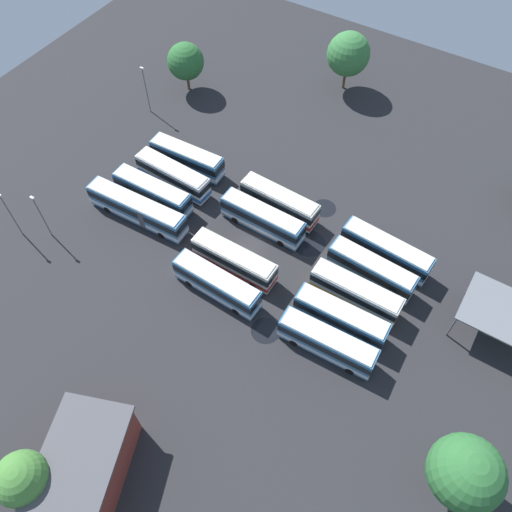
{
  "coord_description": "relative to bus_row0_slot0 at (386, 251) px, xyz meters",
  "views": [
    {
      "loc": [
        -20.86,
        32.24,
        53.12
      ],
      "look_at": [
        -1.93,
        1.49,
        1.59
      ],
      "focal_mm": 36.15,
      "sensor_mm": 36.0,
      "label": 1
    }
  ],
  "objects": [
    {
      "name": "ground_plane",
      "position": [
        15.19,
        7.35,
        -1.91
      ],
      "size": [
        107.99,
        107.99,
        0.0
      ],
      "primitive_type": "plane",
      "color": "#28282B"
    },
    {
      "name": "bus_row2_slot0",
      "position": [
        30.17,
        -0.18,
        -0.0
      ],
      "size": [
        10.97,
        2.94,
        3.61
      ],
      "color": "teal",
      "rests_on": "ground_plane"
    },
    {
      "name": "tree_east_edge",
      "position": [
        40.68,
        -14.82,
        3.14
      ],
      "size": [
        5.72,
        5.72,
        7.91
      ],
      "color": "brown",
      "rests_on": "ground_plane"
    },
    {
      "name": "bus_row0_slot3",
      "position": [
        0.61,
        11.24,
        -0.0
      ],
      "size": [
        10.86,
        2.73,
        3.61
      ],
      "color": "teal",
      "rests_on": "ground_plane"
    },
    {
      "name": "tree_south_edge",
      "position": [
        -15.7,
        21.63,
        4.5
      ],
      "size": [
        6.69,
        6.69,
        9.76
      ],
      "color": "brown",
      "rests_on": "ground_plane"
    },
    {
      "name": "bus_row0_slot0",
      "position": [
        0.0,
        0.0,
        0.0
      ],
      "size": [
        11.59,
        3.34,
        3.61
      ],
      "color": "teal",
      "rests_on": "ground_plane"
    },
    {
      "name": "tree_northeast",
      "position": [
        19.4,
        -28.27,
        4.21
      ],
      "size": [
        6.69,
        6.69,
        9.47
      ],
      "color": "brown",
      "rests_on": "ground_plane"
    },
    {
      "name": "maintenance_shelter",
      "position": [
        -14.69,
        2.66,
        2.13
      ],
      "size": [
        9.26,
        7.11,
        4.24
      ],
      "color": "slate",
      "rests_on": "ground_plane"
    },
    {
      "name": "bus_row2_slot1",
      "position": [
        29.85,
        3.51,
        -0.0
      ],
      "size": [
        11.25,
        3.02,
        3.61
      ],
      "color": "silver",
      "rests_on": "ground_plane"
    },
    {
      "name": "bus_row1_slot1",
      "position": [
        15.51,
        3.61,
        -0.0
      ],
      "size": [
        11.44,
        2.74,
        3.61
      ],
      "color": "teal",
      "rests_on": "ground_plane"
    },
    {
      "name": "bus_row1_slot0",
      "position": [
        15.09,
        -0.02,
        -0.0
      ],
      "size": [
        10.96,
        2.97,
        3.61
      ],
      "color": "silver",
      "rests_on": "ground_plane"
    },
    {
      "name": "bus_row0_slot4",
      "position": [
        0.52,
        14.77,
        -0.0
      ],
      "size": [
        11.08,
        2.91,
        3.61
      ],
      "color": "teal",
      "rests_on": "ground_plane"
    },
    {
      "name": "lamp_post_mid_lot",
      "position": [
        41.5,
        20.82,
        2.33
      ],
      "size": [
        0.56,
        0.28,
        7.66
      ],
      "color": "slate",
      "rests_on": "ground_plane"
    },
    {
      "name": "puddle_front_lane",
      "position": [
        9.13,
        2.62,
        -1.9
      ],
      "size": [
        4.31,
        4.31,
        0.01
      ],
      "primitive_type": "cylinder",
      "color": "black",
      "rests_on": "ground_plane"
    },
    {
      "name": "bus_row0_slot2",
      "position": [
        0.61,
        7.37,
        -0.0
      ],
      "size": [
        10.85,
        2.63,
        3.61
      ],
      "color": "silver",
      "rests_on": "ground_plane"
    },
    {
      "name": "depot_building",
      "position": [
        13.56,
        38.9,
        0.89
      ],
      "size": [
        10.9,
        14.23,
        5.55
      ],
      "color": "maroon",
      "rests_on": "ground_plane"
    },
    {
      "name": "lamp_post_far_corner",
      "position": [
        42.47,
        -7.06,
        2.46
      ],
      "size": [
        0.56,
        0.28,
        7.9
      ],
      "color": "slate",
      "rests_on": "ground_plane"
    },
    {
      "name": "puddle_back_corner",
      "position": [
        7.43,
        16.2,
        -1.9
      ],
      "size": [
        3.4,
        3.4,
        0.01
      ],
      "primitive_type": "cylinder",
      "color": "black",
      "rests_on": "ground_plane"
    },
    {
      "name": "bus_row1_slot4",
      "position": [
        14.94,
        14.82,
        -0.0
      ],
      "size": [
        11.23,
        2.9,
        3.61
      ],
      "color": "teal",
      "rests_on": "ground_plane"
    },
    {
      "name": "bus_row1_slot3",
      "position": [
        15.08,
        10.92,
        -0.0
      ],
      "size": [
        10.94,
        2.63,
        3.61
      ],
      "color": "silver",
      "rests_on": "ground_plane"
    },
    {
      "name": "bus_row2_slot2",
      "position": [
        30.3,
        7.41,
        -0.0
      ],
      "size": [
        11.28,
        2.66,
        3.61
      ],
      "color": "teal",
      "rests_on": "ground_plane"
    },
    {
      "name": "lamp_post_near_entrance",
      "position": [
        38.18,
        18.94,
        2.17
      ],
      "size": [
        0.56,
        0.28,
        7.34
      ],
      "color": "slate",
      "rests_on": "ground_plane"
    },
    {
      "name": "tree_northwest",
      "position": [
        16.83,
        41.92,
        3.51
      ],
      "size": [
        4.82,
        4.82,
        7.85
      ],
      "color": "brown",
      "rests_on": "ground_plane"
    },
    {
      "name": "puddle_near_shelter",
      "position": [
        10.14,
        -3.65,
        -1.9
      ],
      "size": [
        3.2,
        3.2,
        0.01
      ],
      "primitive_type": "cylinder",
      "color": "black",
      "rests_on": "ground_plane"
    },
    {
      "name": "bus_row0_slot1",
      "position": [
        0.37,
        3.52,
        -0.0
      ],
      "size": [
        10.95,
        3.15,
        3.61
      ],
      "color": "teal",
      "rests_on": "ground_plane"
    },
    {
      "name": "puddle_between_rows",
      "position": [
        32.26,
        -2.78,
        -1.9
      ],
      "size": [
        2.33,
        2.33,
        0.01
      ],
      "primitive_type": "cylinder",
      "color": "black",
      "rests_on": "ground_plane"
    },
    {
      "name": "bus_row2_slot3",
      "position": [
        30.12,
        10.8,
        0.0
      ],
      "size": [
        14.28,
        3.08,
        3.61
      ],
      "color": "teal",
      "rests_on": "ground_plane"
    }
  ]
}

